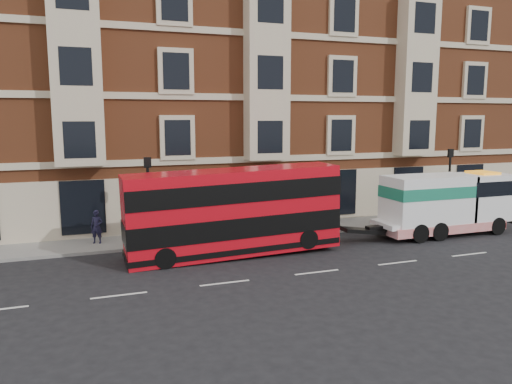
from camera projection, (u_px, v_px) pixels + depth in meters
ground at (317, 272)px, 20.79m from camera, size 120.00×120.00×0.00m
sidewalk at (256, 232)px, 27.75m from camera, size 90.00×3.00×0.15m
victorian_terrace at (225, 62)px, 33.39m from camera, size 45.00×12.00×20.40m
lamp_post_west at (148, 195)px, 24.13m from camera, size 0.35×0.15×4.35m
lamp_post_east at (449, 179)px, 30.19m from camera, size 0.35×0.15×4.35m
double_decker_bus at (233, 210)px, 23.04m from camera, size 9.95×2.28×4.03m
tow_truck at (444, 203)px, 27.15m from camera, size 7.96×2.35×3.32m
pedestrian at (97, 227)px, 24.85m from camera, size 0.71×0.59×1.67m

